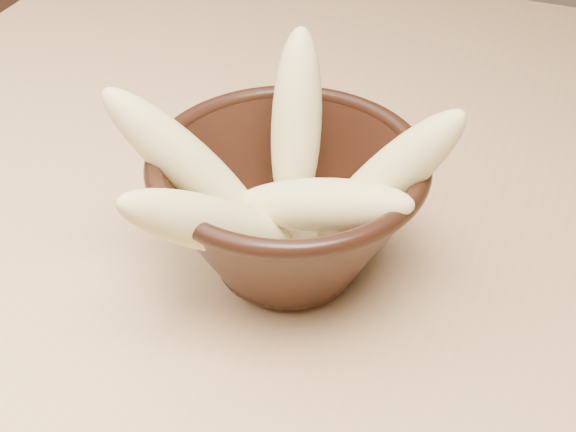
% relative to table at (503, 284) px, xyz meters
% --- Properties ---
extents(table, '(1.20, 0.80, 0.75)m').
position_rel_table_xyz_m(table, '(0.00, 0.00, 0.00)').
color(table, tan).
rests_on(table, ground).
extents(bowl, '(0.18, 0.18, 0.10)m').
position_rel_table_xyz_m(bowl, '(-0.14, -0.13, 0.14)').
color(bowl, black).
rests_on(bowl, table).
extents(milk_puddle, '(0.10, 0.10, 0.01)m').
position_rel_table_xyz_m(milk_puddle, '(-0.14, -0.13, 0.11)').
color(milk_puddle, beige).
rests_on(milk_puddle, bowl).
extents(banana_upright, '(0.05, 0.09, 0.13)m').
position_rel_table_xyz_m(banana_upright, '(-0.15, -0.09, 0.18)').
color(banana_upright, '#E6DA87').
rests_on(banana_upright, bowl).
extents(banana_left, '(0.12, 0.07, 0.13)m').
position_rel_table_xyz_m(banana_left, '(-0.20, -0.15, 0.17)').
color(banana_left, '#E6DA87').
rests_on(banana_left, bowl).
extents(banana_right, '(0.11, 0.06, 0.13)m').
position_rel_table_xyz_m(banana_right, '(-0.08, -0.12, 0.17)').
color(banana_right, '#E6DA87').
rests_on(banana_right, bowl).
extents(banana_across, '(0.14, 0.05, 0.08)m').
position_rel_table_xyz_m(banana_across, '(-0.12, -0.15, 0.16)').
color(banana_across, '#E6DA87').
rests_on(banana_across, bowl).
extents(banana_front, '(0.10, 0.13, 0.11)m').
position_rel_table_xyz_m(banana_front, '(-0.17, -0.19, 0.16)').
color(banana_front, '#E6DA87').
rests_on(banana_front, bowl).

